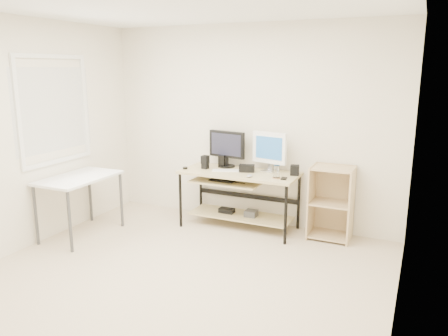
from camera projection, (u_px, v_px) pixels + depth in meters
name	position (u px, v px, depth m)	size (l,w,h in m)	color
room	(159.00, 148.00, 4.06)	(4.01, 4.01, 2.62)	beige
desk	(238.00, 188.00, 5.62)	(1.50, 0.65, 0.75)	tan
side_table	(79.00, 183.00, 5.32)	(0.60, 1.00, 0.75)	white
shelf_unit	(332.00, 202.00, 5.30)	(0.50, 0.40, 0.90)	tan
black_monitor	(227.00, 147.00, 5.77)	(0.53, 0.22, 0.48)	black
white_imac	(269.00, 149.00, 5.51)	(0.47, 0.15, 0.51)	silver
keyboard	(227.00, 171.00, 5.60)	(0.38, 0.11, 0.01)	white
mouse	(249.00, 176.00, 5.27)	(0.06, 0.10, 0.03)	#ABABB0
center_speaker	(247.00, 168.00, 5.53)	(0.19, 0.09, 0.10)	black
speaker_left	(205.00, 162.00, 5.71)	(0.09, 0.09, 0.18)	black
speaker_right	(295.00, 170.00, 5.37)	(0.10, 0.10, 0.13)	black
audio_controller	(221.00, 161.00, 5.79)	(0.08, 0.05, 0.16)	black
volume_puck	(185.00, 168.00, 5.71)	(0.06, 0.06, 0.03)	black
smartphone	(284.00, 178.00, 5.20)	(0.07, 0.13, 0.01)	black
coaster	(276.00, 178.00, 5.24)	(0.10, 0.10, 0.01)	#AA744C
drinking_glass	(277.00, 171.00, 5.22)	(0.08, 0.08, 0.15)	white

